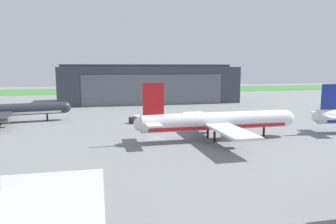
{
  "coord_description": "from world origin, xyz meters",
  "views": [
    {
      "loc": [
        -14.08,
        -75.85,
        17.79
      ],
      "look_at": [
        5.9,
        15.15,
        4.33
      ],
      "focal_mm": 33.88,
      "sensor_mm": 36.0,
      "label": 1
    }
  ],
  "objects": [
    {
      "name": "ground_plane",
      "position": [
        0.0,
        0.0,
        0.0
      ],
      "size": [
        440.0,
        440.0,
        0.0
      ],
      "primitive_type": "plane",
      "color": "slate"
    },
    {
      "name": "grass_field_strip",
      "position": [
        0.0,
        161.83,
        0.04
      ],
      "size": [
        440.0,
        56.0,
        0.08
      ],
      "primitive_type": "cube",
      "color": "#3B7A35",
      "rests_on": "ground_plane"
    },
    {
      "name": "maintenance_hangar",
      "position": [
        10.81,
        85.26,
        8.91
      ],
      "size": [
        85.35,
        36.22,
        18.74
      ],
      "color": "#383D47",
      "rests_on": "ground_plane"
    },
    {
      "name": "airliner_far_right",
      "position": [
        -43.15,
        31.38,
        4.04
      ],
      "size": [
        39.35,
        35.02,
        12.64
      ],
      "color": "#282B33",
      "rests_on": "ground_plane"
    },
    {
      "name": "airliner_near_right",
      "position": [
        13.95,
        -4.32,
        4.46
      ],
      "size": [
        41.19,
        36.38,
        14.07
      ],
      "color": "silver",
      "rests_on": "ground_plane"
    },
    {
      "name": "stair_truck",
      "position": [
        42.03,
        14.81,
        1.17
      ],
      "size": [
        4.2,
        4.37,
        2.19
      ],
      "color": "silver",
      "rests_on": "ground_plane"
    },
    {
      "name": "fuel_bowser",
      "position": [
        -2.66,
        23.39,
        1.24
      ],
      "size": [
        4.91,
        4.85,
        2.19
      ],
      "color": "#2D2D33",
      "rests_on": "ground_plane"
    }
  ]
}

